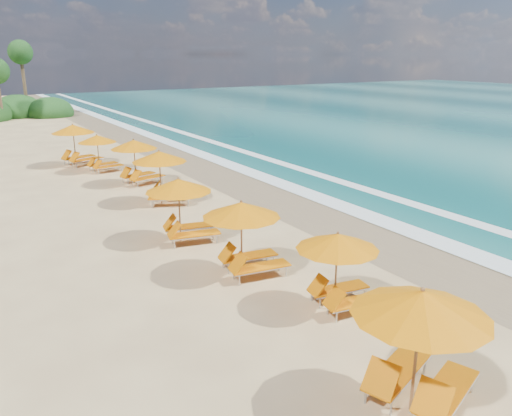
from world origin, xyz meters
name	(u,v)px	position (x,y,z in m)	size (l,w,h in m)	color
ground	(256,239)	(0.00, 0.00, 0.00)	(160.00, 160.00, 0.00)	#CEB679
wet_sand	(339,221)	(4.00, 0.00, 0.01)	(4.00, 160.00, 0.01)	#8B7853
surf_foam	(386,210)	(6.70, 0.00, 0.03)	(4.00, 160.00, 0.01)	white
station_2	(421,339)	(-2.23, -9.58, 1.45)	(3.32, 3.26, 2.60)	olive
station_3	(342,265)	(-0.88, -5.76, 1.24)	(2.62, 2.49, 2.22)	olive
station_4	(247,233)	(-1.86, -2.52, 1.36)	(2.84, 2.69, 2.42)	olive
station_5	(184,205)	(-2.29, 1.22, 1.35)	(2.94, 2.82, 2.41)	olive
station_6	(164,174)	(-1.06, 6.22, 1.40)	(3.29, 3.27, 2.50)	olive
station_7	(138,159)	(-0.87, 10.40, 1.36)	(2.99, 2.88, 2.43)	olive
station_8	(101,150)	(-1.72, 14.40, 1.24)	(2.59, 2.45, 2.22)	olive
station_9	(77,142)	(-2.46, 16.91, 1.45)	(3.22, 3.12, 2.59)	olive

